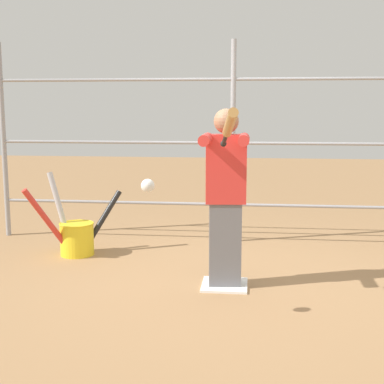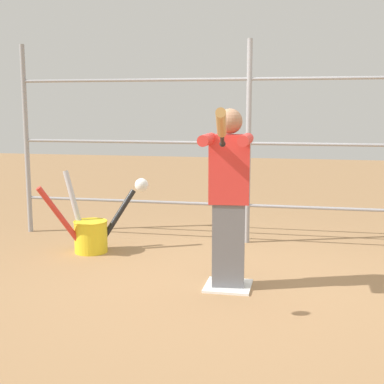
{
  "view_description": "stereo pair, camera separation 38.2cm",
  "coord_description": "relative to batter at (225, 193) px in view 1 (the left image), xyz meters",
  "views": [
    {
      "loc": [
        -0.22,
        4.53,
        1.57
      ],
      "look_at": [
        0.25,
        0.36,
        0.89
      ],
      "focal_mm": 50.0,
      "sensor_mm": 36.0,
      "label": 1
    },
    {
      "loc": [
        -0.59,
        4.47,
        1.57
      ],
      "look_at": [
        0.25,
        0.36,
        0.89
      ],
      "focal_mm": 50.0,
      "sensor_mm": 36.0,
      "label": 2
    }
  ],
  "objects": [
    {
      "name": "batter",
      "position": [
        0.0,
        0.0,
        0.0
      ],
      "size": [
        0.4,
        0.54,
        1.55
      ],
      "color": "slate",
      "rests_on": "ground"
    },
    {
      "name": "ground_plane",
      "position": [
        0.0,
        -0.02,
        -0.84
      ],
      "size": [
        24.0,
        24.0,
        0.0
      ],
      "primitive_type": "plane",
      "color": "#9E754C"
    },
    {
      "name": "home_plate",
      "position": [
        0.0,
        -0.02,
        -0.83
      ],
      "size": [
        0.4,
        0.4,
        0.02
      ],
      "color": "white",
      "rests_on": "ground"
    },
    {
      "name": "baseball_bat_swinging",
      "position": [
        -0.06,
        0.88,
        0.6
      ],
      "size": [
        0.16,
        0.82,
        0.3
      ],
      "color": "black"
    },
    {
      "name": "softball_in_flight",
      "position": [
        0.5,
        0.9,
        0.18
      ],
      "size": [
        0.1,
        0.1,
        0.1
      ],
      "color": "white"
    },
    {
      "name": "bat_bucket",
      "position": [
        1.63,
        -0.85,
        -0.62
      ],
      "size": [
        0.87,
        0.74,
        0.88
      ],
      "color": "yellow",
      "rests_on": "ground"
    },
    {
      "name": "fence_backstop",
      "position": [
        0.0,
        -1.62,
        0.32
      ],
      "size": [
        5.55,
        0.06,
        2.31
      ],
      "color": "#939399",
      "rests_on": "ground"
    }
  ]
}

